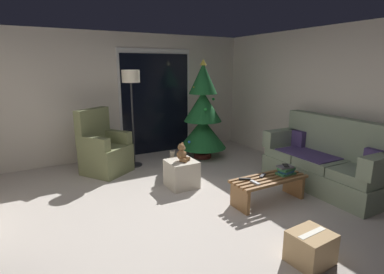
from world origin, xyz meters
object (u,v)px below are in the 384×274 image
at_px(couch, 326,162).
at_px(remote_black, 245,179).
at_px(remote_silver, 255,183).
at_px(cardboard_box_taped_mid_floor, 311,248).
at_px(teddy_bear_cream_by_tree, 172,158).
at_px(cell_phone, 286,165).
at_px(armchair, 104,150).
at_px(floor_lamp, 131,86).
at_px(teddy_bear_chestnut, 182,154).
at_px(ottoman, 182,174).
at_px(coffee_table, 269,186).
at_px(remote_graphite, 263,176).
at_px(book_stack, 286,170).
at_px(christmas_tree, 203,116).

relative_size(couch, remote_black, 12.53).
relative_size(remote_silver, cardboard_box_taped_mid_floor, 0.39).
xyz_separation_m(couch, remote_black, (-1.50, 0.10, -0.03)).
bearing_deg(remote_silver, couch, 2.05).
xyz_separation_m(couch, teddy_bear_cream_by_tree, (-1.63, 2.13, -0.28)).
relative_size(couch, cell_phone, 13.57).
bearing_deg(armchair, cell_phone, -49.23).
xyz_separation_m(floor_lamp, teddy_bear_chestnut, (0.33, -1.34, -0.97)).
bearing_deg(cell_phone, cardboard_box_taped_mid_floor, -94.13).
height_order(remote_silver, cell_phone, cell_phone).
relative_size(floor_lamp, teddy_bear_chestnut, 6.25).
distance_m(floor_lamp, ottoman, 1.89).
xyz_separation_m(couch, coffee_table, (-1.16, 0.01, -0.16)).
height_order(coffee_table, remote_graphite, remote_graphite).
bearing_deg(remote_silver, armchair, 119.94).
height_order(cell_phone, ottoman, cell_phone).
xyz_separation_m(remote_graphite, teddy_bear_cream_by_tree, (-0.42, 2.04, -0.25)).
height_order(coffee_table, ottoman, ottoman).
relative_size(floor_lamp, teddy_bear_cream_by_tree, 6.25).
distance_m(couch, remote_graphite, 1.21).
bearing_deg(cardboard_box_taped_mid_floor, teddy_bear_cream_by_tree, 88.29).
bearing_deg(book_stack, cardboard_box_taped_mid_floor, -126.21).
bearing_deg(remote_black, remote_graphite, 119.14).
relative_size(armchair, cardboard_box_taped_mid_floor, 2.79).
xyz_separation_m(christmas_tree, teddy_bear_cream_by_tree, (-0.74, -0.12, -0.76)).
height_order(remote_graphite, cell_phone, cell_phone).
height_order(armchair, teddy_bear_chestnut, armchair).
bearing_deg(armchair, couch, -39.09).
bearing_deg(coffee_table, cardboard_box_taped_mid_floor, -115.39).
distance_m(ottoman, cardboard_box_taped_mid_floor, 2.28).
distance_m(remote_graphite, floor_lamp, 2.81).
bearing_deg(teddy_bear_cream_by_tree, teddy_bear_chestnut, -107.25).
height_order(cell_phone, teddy_bear_chestnut, teddy_bear_chestnut).
relative_size(remote_black, cell_phone, 1.08).
height_order(christmas_tree, teddy_bear_chestnut, christmas_tree).
relative_size(couch, floor_lamp, 1.10).
relative_size(coffee_table, armchair, 0.97).
distance_m(couch, teddy_bear_chestnut, 2.24).
distance_m(remote_black, remote_silver, 0.17).
xyz_separation_m(cell_phone, floor_lamp, (-1.42, 2.42, 1.02)).
bearing_deg(teddy_bear_cream_by_tree, ottoman, -107.70).
xyz_separation_m(floor_lamp, teddy_bear_cream_by_tree, (0.66, -0.29, -1.38)).
bearing_deg(floor_lamp, ottoman, -76.30).
bearing_deg(ottoman, remote_silver, -66.77).
height_order(coffee_table, remote_silver, remote_silver).
xyz_separation_m(coffee_table, remote_silver, (-0.31, -0.07, 0.13)).
relative_size(coffee_table, remote_silver, 7.05).
bearing_deg(teddy_bear_chestnut, floor_lamp, 103.87).
height_order(coffee_table, cell_phone, cell_phone).
relative_size(cell_phone, teddy_bear_cream_by_tree, 0.50).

